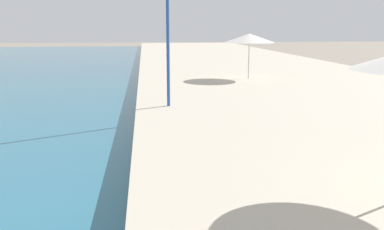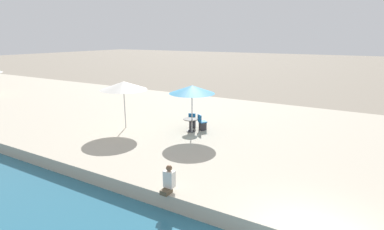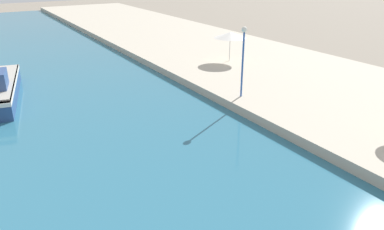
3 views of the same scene
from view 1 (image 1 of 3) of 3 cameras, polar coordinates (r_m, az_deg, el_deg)
The scene contains 3 objects.
quay_promenade at distance 33.64m, azimuth 6.85°, elevation 6.12°, with size 16.00×90.00×0.61m.
cafe_umbrella_striped at distance 24.92m, azimuth 7.65°, elevation 10.13°, with size 2.88×2.88×2.55m.
lamppost at distance 16.00m, azimuth -3.26°, elevation 12.19°, with size 0.36×0.36×4.56m.
Camera 1 is at (0.34, 4.41, 3.59)m, focal length 40.00 mm.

